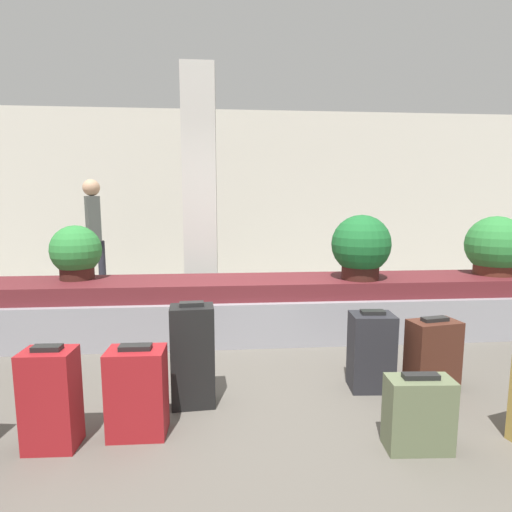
{
  "coord_description": "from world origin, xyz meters",
  "views": [
    {
      "loc": [
        -0.35,
        -2.88,
        1.48
      ],
      "look_at": [
        0.0,
        1.41,
        0.89
      ],
      "focal_mm": 28.0,
      "sensor_mm": 36.0,
      "label": 1
    }
  ],
  "objects_px": {
    "suitcase_1": "(371,351)",
    "suitcase_7": "(433,356)",
    "suitcase_3": "(137,392)",
    "suitcase_0": "(419,414)",
    "suitcase_6": "(193,355)",
    "pillar": "(200,192)",
    "potted_plant_2": "(495,247)",
    "potted_plant_1": "(76,253)",
    "traveler_0": "(93,226)",
    "suitcase_4": "(51,399)",
    "potted_plant_0": "(361,247)"
  },
  "relations": [
    {
      "from": "suitcase_4",
      "to": "potted_plant_1",
      "type": "distance_m",
      "value": 2.25
    },
    {
      "from": "suitcase_0",
      "to": "suitcase_3",
      "type": "height_order",
      "value": "suitcase_3"
    },
    {
      "from": "potted_plant_1",
      "to": "traveler_0",
      "type": "height_order",
      "value": "traveler_0"
    },
    {
      "from": "suitcase_0",
      "to": "suitcase_4",
      "type": "distance_m",
      "value": 2.2
    },
    {
      "from": "suitcase_1",
      "to": "suitcase_4",
      "type": "bearing_deg",
      "value": -161.04
    },
    {
      "from": "suitcase_7",
      "to": "potted_plant_1",
      "type": "bearing_deg",
      "value": 144.08
    },
    {
      "from": "potted_plant_1",
      "to": "traveler_0",
      "type": "xyz_separation_m",
      "value": [
        -0.41,
        1.93,
        0.17
      ]
    },
    {
      "from": "pillar",
      "to": "suitcase_6",
      "type": "height_order",
      "value": "pillar"
    },
    {
      "from": "pillar",
      "to": "traveler_0",
      "type": "distance_m",
      "value": 2.01
    },
    {
      "from": "traveler_0",
      "to": "potted_plant_0",
      "type": "bearing_deg",
      "value": 31.67
    },
    {
      "from": "pillar",
      "to": "potted_plant_2",
      "type": "relative_size",
      "value": 4.74
    },
    {
      "from": "suitcase_3",
      "to": "traveler_0",
      "type": "relative_size",
      "value": 0.33
    },
    {
      "from": "suitcase_0",
      "to": "traveler_0",
      "type": "bearing_deg",
      "value": 130.1
    },
    {
      "from": "suitcase_0",
      "to": "traveler_0",
      "type": "distance_m",
      "value": 5.34
    },
    {
      "from": "suitcase_1",
      "to": "potted_plant_0",
      "type": "xyz_separation_m",
      "value": [
        0.33,
        1.25,
        0.68
      ]
    },
    {
      "from": "suitcase_4",
      "to": "suitcase_7",
      "type": "distance_m",
      "value": 2.71
    },
    {
      "from": "potted_plant_1",
      "to": "traveler_0",
      "type": "relative_size",
      "value": 0.32
    },
    {
      "from": "suitcase_0",
      "to": "suitcase_4",
      "type": "bearing_deg",
      "value": 178.16
    },
    {
      "from": "suitcase_0",
      "to": "suitcase_6",
      "type": "distance_m",
      "value": 1.53
    },
    {
      "from": "suitcase_0",
      "to": "suitcase_6",
      "type": "bearing_deg",
      "value": 158.03
    },
    {
      "from": "suitcase_3",
      "to": "traveler_0",
      "type": "height_order",
      "value": "traveler_0"
    },
    {
      "from": "suitcase_0",
      "to": "potted_plant_2",
      "type": "bearing_deg",
      "value": 51.26
    },
    {
      "from": "potted_plant_0",
      "to": "traveler_0",
      "type": "distance_m",
      "value": 4.11
    },
    {
      "from": "suitcase_6",
      "to": "potted_plant_2",
      "type": "distance_m",
      "value": 3.73
    },
    {
      "from": "suitcase_4",
      "to": "potted_plant_2",
      "type": "xyz_separation_m",
      "value": [
        4.16,
        1.99,
        0.65
      ]
    },
    {
      "from": "traveler_0",
      "to": "suitcase_7",
      "type": "bearing_deg",
      "value": 19.65
    },
    {
      "from": "suitcase_3",
      "to": "potted_plant_2",
      "type": "xyz_separation_m",
      "value": [
        3.67,
        1.89,
        0.68
      ]
    },
    {
      "from": "suitcase_1",
      "to": "suitcase_7",
      "type": "xyz_separation_m",
      "value": [
        0.47,
        -0.07,
        -0.02
      ]
    },
    {
      "from": "traveler_0",
      "to": "pillar",
      "type": "bearing_deg",
      "value": 34.73
    },
    {
      "from": "pillar",
      "to": "suitcase_1",
      "type": "relative_size",
      "value": 5.01
    },
    {
      "from": "suitcase_7",
      "to": "suitcase_6",
      "type": "bearing_deg",
      "value": 172.21
    },
    {
      "from": "suitcase_6",
      "to": "potted_plant_1",
      "type": "relative_size",
      "value": 1.31
    },
    {
      "from": "suitcase_1",
      "to": "suitcase_6",
      "type": "xyz_separation_m",
      "value": [
        -1.38,
        -0.14,
        0.07
      ]
    },
    {
      "from": "suitcase_1",
      "to": "suitcase_7",
      "type": "distance_m",
      "value": 0.47
    },
    {
      "from": "suitcase_4",
      "to": "potted_plant_0",
      "type": "distance_m",
      "value": 3.2
    },
    {
      "from": "suitcase_1",
      "to": "suitcase_3",
      "type": "bearing_deg",
      "value": -159.98
    },
    {
      "from": "potted_plant_1",
      "to": "suitcase_6",
      "type": "bearing_deg",
      "value": -50.23
    },
    {
      "from": "suitcase_6",
      "to": "suitcase_7",
      "type": "bearing_deg",
      "value": -1.94
    },
    {
      "from": "pillar",
      "to": "suitcase_4",
      "type": "distance_m",
      "value": 3.42
    },
    {
      "from": "suitcase_4",
      "to": "suitcase_7",
      "type": "height_order",
      "value": "suitcase_4"
    },
    {
      "from": "suitcase_3",
      "to": "potted_plant_1",
      "type": "bearing_deg",
      "value": 118.48
    },
    {
      "from": "suitcase_0",
      "to": "suitcase_1",
      "type": "height_order",
      "value": "suitcase_1"
    },
    {
      "from": "suitcase_4",
      "to": "potted_plant_0",
      "type": "height_order",
      "value": "potted_plant_0"
    },
    {
      "from": "suitcase_1",
      "to": "suitcase_7",
      "type": "bearing_deg",
      "value": -4.61
    },
    {
      "from": "pillar",
      "to": "suitcase_7",
      "type": "height_order",
      "value": "pillar"
    },
    {
      "from": "suitcase_0",
      "to": "potted_plant_2",
      "type": "distance_m",
      "value": 3.03
    },
    {
      "from": "suitcase_6",
      "to": "traveler_0",
      "type": "distance_m",
      "value": 4.05
    },
    {
      "from": "suitcase_0",
      "to": "potted_plant_1",
      "type": "bearing_deg",
      "value": 143.47
    },
    {
      "from": "suitcase_0",
      "to": "potted_plant_2",
      "type": "relative_size",
      "value": 0.71
    },
    {
      "from": "suitcase_4",
      "to": "potted_plant_2",
      "type": "relative_size",
      "value": 0.95
    }
  ]
}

